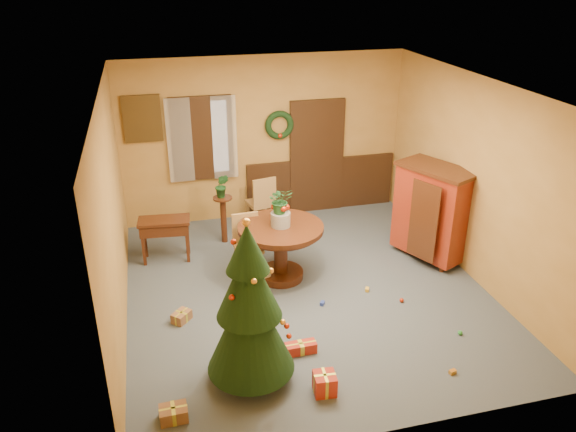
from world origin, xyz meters
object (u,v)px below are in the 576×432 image
object	(u,v)px
chair_near	(247,242)
writing_desk	(165,229)
christmas_tree	(249,308)
sideboard	(433,210)
dining_table	(281,242)

from	to	relation	value
chair_near	writing_desk	xyz separation A→B (m)	(-1.17, 0.67, 0.03)
christmas_tree	sideboard	size ratio (longest dim) A/B	1.32
dining_table	christmas_tree	xyz separation A→B (m)	(-0.84, -2.08, 0.36)
chair_near	sideboard	distance (m)	2.89
chair_near	writing_desk	distance (m)	1.35
christmas_tree	dining_table	bearing A→B (deg)	67.94
dining_table	chair_near	world-z (taller)	chair_near
dining_table	writing_desk	bearing A→B (deg)	148.52
christmas_tree	sideboard	bearing A→B (deg)	33.11
dining_table	sideboard	size ratio (longest dim) A/B	0.82
christmas_tree	sideboard	distance (m)	3.90
dining_table	writing_desk	xyz separation A→B (m)	(-1.61, 0.99, -0.07)
dining_table	christmas_tree	bearing A→B (deg)	-112.06
chair_near	christmas_tree	world-z (taller)	christmas_tree
dining_table	writing_desk	size ratio (longest dim) A/B	1.52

